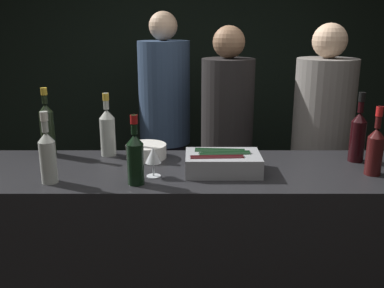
# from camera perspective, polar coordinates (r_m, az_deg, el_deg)

# --- Properties ---
(wall_back_chalkboard) EXTENTS (6.40, 0.06, 2.80)m
(wall_back_chalkboard) POSITION_cam_1_polar(r_m,az_deg,el_deg) (4.04, 0.11, 10.83)
(wall_back_chalkboard) COLOR black
(wall_back_chalkboard) RESTS_ON ground_plane
(bar_counter) EXTENTS (2.34, 0.64, 1.05)m
(bar_counter) POSITION_cam_1_polar(r_m,az_deg,el_deg) (2.36, -0.00, -15.51)
(bar_counter) COLOR black
(bar_counter) RESTS_ON ground_plane
(ice_bin_with_bottles) EXTENTS (0.36, 0.24, 0.10)m
(ice_bin_with_bottles) POSITION_cam_1_polar(r_m,az_deg,el_deg) (2.08, 4.23, -2.36)
(ice_bin_with_bottles) COLOR #9EA0A5
(ice_bin_with_bottles) RESTS_ON bar_counter
(bowl_white) EXTENTS (0.22, 0.22, 0.07)m
(bowl_white) POSITION_cam_1_polar(r_m,az_deg,el_deg) (2.31, -5.93, -0.88)
(bowl_white) COLOR silver
(bowl_white) RESTS_ON bar_counter
(wine_glass) EXTENTS (0.08, 0.08, 0.14)m
(wine_glass) POSITION_cam_1_polar(r_m,az_deg,el_deg) (2.01, -5.00, -1.60)
(wine_glass) COLOR silver
(wine_glass) RESTS_ON bar_counter
(rose_wine_bottle) EXTENTS (0.08, 0.08, 0.34)m
(rose_wine_bottle) POSITION_cam_1_polar(r_m,az_deg,el_deg) (2.36, -10.99, 1.80)
(rose_wine_bottle) COLOR #B2B7AD
(rose_wine_bottle) RESTS_ON bar_counter
(white_wine_bottle) EXTENTS (0.07, 0.07, 0.33)m
(white_wine_bottle) POSITION_cam_1_polar(r_m,az_deg,el_deg) (2.02, -18.49, -1.31)
(white_wine_bottle) COLOR #B2B7AD
(white_wine_bottle) RESTS_ON bar_counter
(red_wine_bottle_burgundy) EXTENTS (0.08, 0.08, 0.32)m
(red_wine_bottle_burgundy) POSITION_cam_1_polar(r_m,az_deg,el_deg) (1.92, -7.37, -1.67)
(red_wine_bottle_burgundy) COLOR black
(red_wine_bottle_burgundy) RESTS_ON bar_counter
(champagne_bottle) EXTENTS (0.08, 0.08, 0.37)m
(champagne_bottle) POSITION_cam_1_polar(r_m,az_deg,el_deg) (2.45, -18.53, 2.15)
(champagne_bottle) COLOR black
(champagne_bottle) RESTS_ON bar_counter
(red_wine_bottle_tall) EXTENTS (0.08, 0.08, 0.33)m
(red_wine_bottle_tall) POSITION_cam_1_polar(r_m,az_deg,el_deg) (2.20, 23.42, -0.58)
(red_wine_bottle_tall) COLOR #380F0F
(red_wine_bottle_tall) RESTS_ON bar_counter
(red_wine_bottle_black_foil) EXTENTS (0.08, 0.08, 0.36)m
(red_wine_bottle_black_foil) POSITION_cam_1_polar(r_m,az_deg,el_deg) (2.37, 21.46, 1.20)
(red_wine_bottle_black_foil) COLOR black
(red_wine_bottle_black_foil) RESTS_ON bar_counter
(person_in_hoodie) EXTENTS (0.38, 0.38, 1.76)m
(person_in_hoodie) POSITION_cam_1_polar(r_m,az_deg,el_deg) (2.88, 16.98, -0.49)
(person_in_hoodie) COLOR black
(person_in_hoodie) RESTS_ON ground_plane
(person_blond_tee) EXTENTS (0.35, 0.35, 1.74)m
(person_blond_tee) POSITION_cam_1_polar(r_m,az_deg,el_deg) (2.95, 4.85, 0.43)
(person_blond_tee) COLOR black
(person_blond_tee) RESTS_ON ground_plane
(person_grey_polo) EXTENTS (0.39, 0.39, 1.84)m
(person_grey_polo) POSITION_cam_1_polar(r_m,az_deg,el_deg) (3.31, -3.44, 3.11)
(person_grey_polo) COLOR black
(person_grey_polo) RESTS_ON ground_plane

